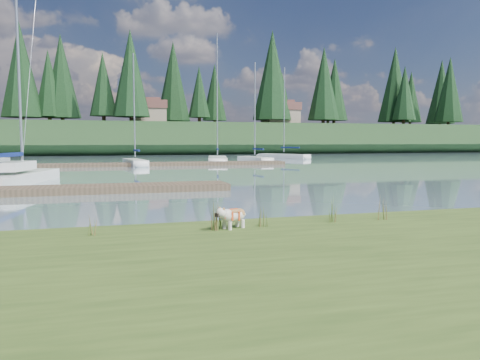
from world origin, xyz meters
name	(u,v)px	position (x,y,z in m)	size (l,w,h in m)	color
ground	(122,166)	(0.00, 30.00, 0.00)	(200.00, 200.00, 0.00)	#7F9BA6
bank	(216,288)	(0.00, -6.00, 0.17)	(60.00, 9.00, 0.35)	#3B521D
ridge	(112,139)	(0.00, 73.00, 2.50)	(200.00, 20.00, 5.00)	#1C3519
bulldog	(233,215)	(1.18, -2.61, 0.65)	(0.82, 0.57, 0.48)	silver
sailboat_main	(22,175)	(-5.75, 15.14, 0.42)	(3.70, 9.50, 13.37)	white
dock_near	(43,190)	(-4.00, 9.00, 0.15)	(16.00, 2.00, 0.30)	#4C3D2C
dock_far	(145,164)	(2.00, 30.00, 0.15)	(26.00, 2.20, 0.30)	#4C3D2C
sailboat_bg_2	(134,162)	(1.16, 31.36, 0.33)	(2.05, 6.74, 10.12)	white
sailboat_bg_3	(217,159)	(10.07, 35.85, 0.32)	(3.79, 9.33, 13.32)	white
sailboat_bg_4	(252,159)	(13.60, 34.75, 0.33)	(2.16, 7.11, 10.43)	white
sailboat_bg_5	(279,156)	(20.06, 43.55, 0.32)	(5.51, 7.74, 11.53)	white
weed_0	(216,217)	(0.77, -2.72, 0.64)	(0.17, 0.14, 0.69)	#475B23
weed_1	(218,219)	(0.84, -2.60, 0.58)	(0.17, 0.14, 0.56)	#475B23
weed_2	(332,211)	(3.64, -2.50, 0.62)	(0.17, 0.14, 0.65)	#475B23
weed_3	(92,225)	(-1.76, -2.53, 0.56)	(0.17, 0.14, 0.49)	#475B23
weed_4	(263,217)	(1.89, -2.56, 0.56)	(0.17, 0.14, 0.50)	#475B23
weed_5	(383,209)	(4.95, -2.59, 0.62)	(0.17, 0.14, 0.63)	#475B23
mud_lip	(173,235)	(0.00, -1.60, 0.07)	(60.00, 0.50, 0.14)	#33281C
conifer_3	(49,83)	(-10.00, 72.00, 11.74)	(4.84, 4.84, 12.25)	#382619
conifer_4	(131,73)	(3.00, 66.00, 13.09)	(6.16, 6.16, 15.10)	#382619
conifer_5	(199,92)	(15.00, 70.00, 10.83)	(3.96, 3.96, 10.35)	#382619
conifer_6	(272,75)	(28.00, 68.00, 13.99)	(7.04, 7.04, 17.00)	#382619
conifer_7	(334,89)	(42.00, 71.00, 12.19)	(5.28, 5.28, 13.20)	#382619
conifer_8	(404,93)	(55.00, 67.00, 11.51)	(4.62, 4.62, 11.77)	#382619
conifer_9	(449,89)	(68.00, 70.00, 12.87)	(5.94, 5.94, 14.62)	#382619
house_1	(147,111)	(6.00, 71.00, 7.31)	(6.30, 5.30, 4.65)	gray
house_2	(280,113)	(30.00, 69.00, 7.31)	(6.30, 5.30, 4.65)	gray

